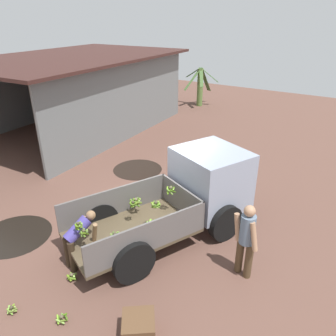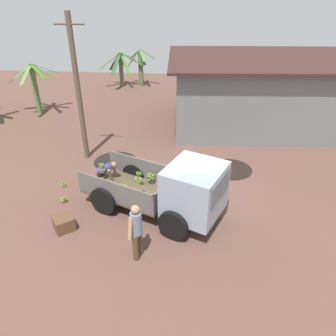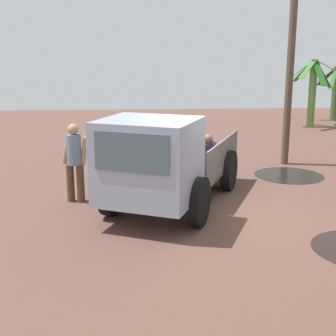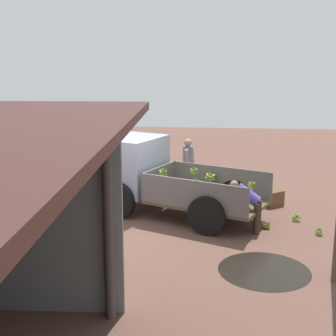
# 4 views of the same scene
# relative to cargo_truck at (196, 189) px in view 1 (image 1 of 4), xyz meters

# --- Properties ---
(ground) EXTENTS (36.00, 36.00, 0.00)m
(ground) POSITION_rel_cargo_truck_xyz_m (-0.03, 1.22, -1.08)
(ground) COLOR brown
(mud_patch_0) EXTENTS (1.79, 1.79, 0.01)m
(mud_patch_0) POSITION_rel_cargo_truck_xyz_m (1.90, 3.41, -1.08)
(mud_patch_0) COLOR black
(mud_patch_0) RESTS_ON ground
(mud_patch_1) EXTENTS (1.85, 1.85, 0.01)m
(mud_patch_1) POSITION_rel_cargo_truck_xyz_m (-2.96, 3.67, -1.08)
(mud_patch_1) COLOR black
(mud_patch_1) RESTS_ON ground
(cargo_truck) EXTENTS (4.94, 3.48, 2.04)m
(cargo_truck) POSITION_rel_cargo_truck_xyz_m (0.00, 0.00, 0.00)
(cargo_truck) COLOR brown
(cargo_truck) RESTS_ON ground
(warehouse_shed) EXTENTS (10.73, 7.17, 3.46)m
(warehouse_shed) POSITION_rel_cargo_truck_xyz_m (4.64, 8.65, 1.44)
(warehouse_shed) COLOR slate
(warehouse_shed) RESTS_ON ground
(banana_palm_5) EXTENTS (2.04, 2.06, 2.28)m
(banana_palm_5) POSITION_rel_cargo_truck_xyz_m (11.24, 5.76, 0.09)
(banana_palm_5) COLOR #5C793A
(banana_palm_5) RESTS_ON ground
(person_foreground_visitor) EXTENTS (0.41, 0.65, 1.75)m
(person_foreground_visitor) POSITION_rel_cargo_truck_xyz_m (-1.08, -1.78, -0.12)
(person_foreground_visitor) COLOR #4E3A25
(person_foreground_visitor) RESTS_ON ground
(person_worker_loading) EXTENTS (0.81, 0.67, 1.25)m
(person_worker_loading) POSITION_rel_cargo_truck_xyz_m (-2.75, 1.45, -0.33)
(person_worker_loading) COLOR #332619
(person_worker_loading) RESTS_ON ground
(banana_bunch_on_ground_0) EXTENTS (0.24, 0.24, 0.17)m
(banana_bunch_on_ground_0) POSITION_rel_cargo_truck_xyz_m (-4.08, 0.57, -0.98)
(banana_bunch_on_ground_0) COLOR brown
(banana_bunch_on_ground_0) RESTS_ON ground
(banana_bunch_on_ground_1) EXTENTS (0.22, 0.22, 0.18)m
(banana_bunch_on_ground_1) POSITION_rel_cargo_truck_xyz_m (-3.24, 1.23, -0.98)
(banana_bunch_on_ground_1) COLOR brown
(banana_bunch_on_ground_1) RESTS_ON ground
(banana_bunch_on_ground_2) EXTENTS (0.20, 0.21, 0.18)m
(banana_bunch_on_ground_2) POSITION_rel_cargo_truck_xyz_m (-4.46, 1.54, -0.98)
(banana_bunch_on_ground_2) COLOR #463F2D
(banana_bunch_on_ground_2) RESTS_ON ground
(wooden_crate_0) EXTENTS (0.80, 0.80, 0.44)m
(wooden_crate_0) POSITION_rel_cargo_truck_xyz_m (-3.55, -0.81, -0.86)
(wooden_crate_0) COLOR brown
(wooden_crate_0) RESTS_ON ground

